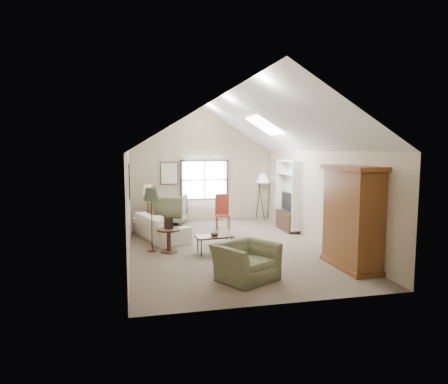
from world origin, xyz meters
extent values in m
cube|color=#705F50|center=(0.00, 0.00, 0.00)|extent=(5.00, 8.00, 0.01)
cube|color=tan|center=(0.00, 4.00, 1.25)|extent=(5.00, 0.01, 2.50)
cube|color=tan|center=(0.00, -4.00, 1.25)|extent=(5.00, 0.01, 2.50)
cube|color=tan|center=(-2.50, 0.00, 1.25)|extent=(0.01, 8.00, 2.50)
cube|color=tan|center=(2.50, 0.00, 1.25)|extent=(0.01, 8.00, 2.50)
cube|color=black|center=(0.10, 3.96, 1.45)|extent=(1.72, 0.08, 1.42)
cube|color=black|center=(-2.47, 0.30, 1.75)|extent=(0.68, 0.04, 0.88)
cube|color=black|center=(-1.15, 3.97, 1.70)|extent=(0.62, 0.04, 0.78)
cube|color=brown|center=(2.18, -2.40, 1.10)|extent=(0.60, 1.50, 2.20)
cube|color=white|center=(2.34, 1.60, 1.15)|extent=(0.32, 1.30, 2.10)
cube|color=#382316|center=(2.32, 1.60, 0.30)|extent=(0.34, 1.18, 0.60)
cube|color=black|center=(2.32, 1.60, 0.92)|extent=(0.05, 0.90, 0.55)
imported|color=white|center=(-1.65, 1.35, 0.34)|extent=(1.57, 2.51, 0.68)
imported|color=#5A5F42|center=(-0.27, -2.67, 0.36)|extent=(1.44, 1.39, 0.72)
imported|color=#67724F|center=(-1.18, 3.57, 0.50)|extent=(1.35, 1.37, 1.01)
cube|color=#3D2C19|center=(-0.48, -0.65, 0.23)|extent=(0.92, 0.56, 0.45)
imported|color=#3A2417|center=(-0.48, -0.65, 0.48)|extent=(0.23, 0.23, 0.05)
cylinder|color=#3A2618|center=(-1.55, -0.25, 0.29)|extent=(0.74, 0.74, 0.59)
cube|color=maroon|center=(0.35, 2.11, 0.56)|extent=(0.48, 0.48, 1.13)
camera|label=1|loc=(-2.37, -10.01, 2.57)|focal=32.00mm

